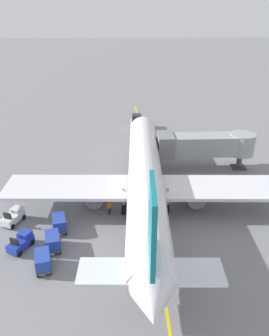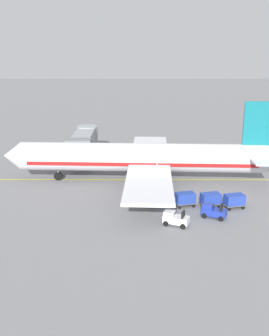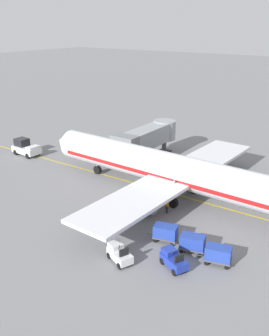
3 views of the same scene
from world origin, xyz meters
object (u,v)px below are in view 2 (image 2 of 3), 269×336
baggage_cart_front (185,198)px  baggage_tug_trailing (175,219)px  jet_bridge (84,141)px  baggage_tug_lead (213,211)px  ground_crew_wing_walker (158,184)px  baggage_cart_second_in_train (211,199)px  baggage_cart_third_in_train (234,200)px  parked_airliner (144,158)px

baggage_cart_front → baggage_tug_trailing: bearing=162.4°
jet_bridge → baggage_tug_trailing: size_ratio=4.66×
baggage_tug_lead → ground_crew_wing_walker: ground_crew_wing_walker is taller
baggage_cart_second_in_train → baggage_cart_third_in_train: size_ratio=1.00×
baggage_tug_trailing → ground_crew_wing_walker: ground_crew_wing_walker is taller
baggage_cart_second_in_train → baggage_tug_lead: bearing=175.2°
parked_airliner → baggage_tug_lead: (-11.82, -6.97, -2.47)m
baggage_cart_front → baggage_cart_second_in_train: (-0.14, -2.80, 0.00)m
baggage_cart_front → baggage_cart_second_in_train: size_ratio=1.00×
baggage_cart_front → baggage_cart_second_in_train: same height
baggage_cart_front → baggage_tug_lead: bearing=-140.2°
parked_airliner → ground_crew_wing_walker: parked_airliner is taller
jet_bridge → baggage_tug_lead: 26.05m
baggage_tug_trailing → baggage_cart_third_in_train: baggage_tug_trailing is taller
baggage_cart_second_in_train → baggage_tug_trailing: bearing=137.6°
baggage_cart_front → jet_bridge: bearing=37.7°
baggage_tug_trailing → baggage_cart_third_in_train: size_ratio=0.93×
baggage_cart_front → ground_crew_wing_walker: (4.86, 2.68, 0.00)m
jet_bridge → baggage_cart_second_in_train: size_ratio=4.33×
parked_airliner → baggage_cart_third_in_train: 13.63m
baggage_tug_lead → ground_crew_wing_walker: size_ratio=1.64×
parked_airliner → baggage_cart_second_in_train: size_ratio=12.52×
ground_crew_wing_walker → parked_airliner: bearing=23.9°
parked_airliner → baggage_cart_front: parked_airliner is taller
parked_airliner → ground_crew_wing_walker: 4.81m
parked_airliner → baggage_cart_front: (-8.75, -4.41, -2.24)m
jet_bridge → baggage_cart_front: jet_bridge is taller
jet_bridge → parked_airliner: bearing=-133.8°
baggage_tug_trailing → baggage_cart_third_in_train: (4.40, -6.90, 0.24)m
baggage_cart_front → baggage_cart_third_in_train: (-0.52, -5.34, 0.00)m
parked_airliner → baggage_cart_front: 10.05m
jet_bridge → baggage_tug_lead: jet_bridge is taller
baggage_tug_lead → baggage_tug_trailing: (-1.85, 4.12, 0.00)m
baggage_cart_second_in_train → ground_crew_wing_walker: (4.99, 5.49, 0.00)m
baggage_cart_front → ground_crew_wing_walker: size_ratio=1.76×
baggage_tug_lead → baggage_tug_trailing: size_ratio=1.00×
baggage_tug_lead → ground_crew_wing_walker: bearing=33.5°
baggage_cart_front → parked_airliner: bearing=26.8°
baggage_cart_third_in_train → ground_crew_wing_walker: 9.66m
jet_bridge → baggage_tug_trailing: 25.36m
jet_bridge → baggage_cart_third_in_train: jet_bridge is taller
jet_bridge → ground_crew_wing_walker: 16.64m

